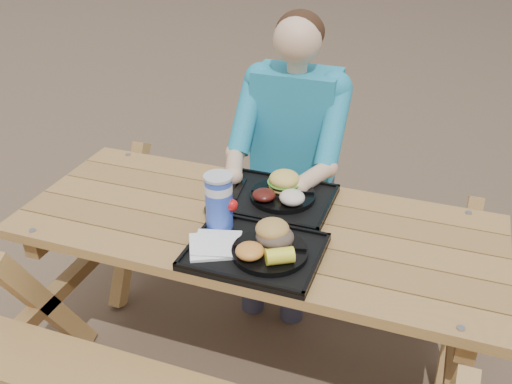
% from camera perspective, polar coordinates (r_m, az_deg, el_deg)
% --- Properties ---
extents(ground, '(60.00, 60.00, 0.00)m').
position_cam_1_polar(ground, '(2.63, 0.00, -16.89)').
color(ground, '#999999').
rests_on(ground, ground).
extents(picnic_table, '(1.80, 1.49, 0.75)m').
position_cam_1_polar(picnic_table, '(2.37, 0.00, -10.66)').
color(picnic_table, '#999999').
rests_on(picnic_table, ground).
extents(tray_near, '(0.45, 0.35, 0.02)m').
position_cam_1_polar(tray_near, '(1.96, -0.10, -6.07)').
color(tray_near, black).
rests_on(tray_near, picnic_table).
extents(tray_far, '(0.45, 0.35, 0.02)m').
position_cam_1_polar(tray_far, '(2.26, 1.86, -0.77)').
color(tray_far, black).
rests_on(tray_far, picnic_table).
extents(plate_near, '(0.26, 0.26, 0.02)m').
position_cam_1_polar(plate_near, '(1.93, 1.39, -6.00)').
color(plate_near, black).
rests_on(plate_near, tray_near).
extents(plate_far, '(0.26, 0.26, 0.02)m').
position_cam_1_polar(plate_far, '(2.25, 2.68, -0.35)').
color(plate_far, black).
rests_on(plate_far, tray_far).
extents(napkin_stack, '(0.22, 0.22, 0.02)m').
position_cam_1_polar(napkin_stack, '(1.97, -4.30, -5.31)').
color(napkin_stack, white).
rests_on(napkin_stack, tray_near).
extents(soda_cup, '(0.10, 0.10, 0.20)m').
position_cam_1_polar(soda_cup, '(2.04, -3.72, -1.06)').
color(soda_cup, '#183AB6').
rests_on(soda_cup, tray_near).
extents(condiment_bbq, '(0.05, 0.05, 0.03)m').
position_cam_1_polar(condiment_bbq, '(2.05, 0.93, -3.43)').
color(condiment_bbq, black).
rests_on(condiment_bbq, tray_near).
extents(condiment_mustard, '(0.05, 0.05, 0.03)m').
position_cam_1_polar(condiment_mustard, '(2.04, 2.72, -3.78)').
color(condiment_mustard, gold).
rests_on(condiment_mustard, tray_near).
extents(sandwich, '(0.12, 0.12, 0.13)m').
position_cam_1_polar(sandwich, '(1.92, 1.92, -3.56)').
color(sandwich, '#C18D44').
rests_on(sandwich, plate_near).
extents(mac_cheese, '(0.10, 0.10, 0.05)m').
position_cam_1_polar(mac_cheese, '(1.88, -0.63, -5.93)').
color(mac_cheese, gold).
rests_on(mac_cheese, plate_near).
extents(corn_cob, '(0.13, 0.13, 0.05)m').
position_cam_1_polar(corn_cob, '(1.85, 2.40, -6.41)').
color(corn_cob, '#FFF335').
rests_on(corn_cob, plate_near).
extents(cutlery_far, '(0.05, 0.18, 0.01)m').
position_cam_1_polar(cutlery_far, '(2.31, -1.78, 0.33)').
color(cutlery_far, black).
rests_on(cutlery_far, tray_far).
extents(burger, '(0.13, 0.13, 0.11)m').
position_cam_1_polar(burger, '(2.26, 2.87, 1.66)').
color(burger, '#F2C655').
rests_on(burger, plate_far).
extents(baked_beans, '(0.09, 0.09, 0.04)m').
position_cam_1_polar(baked_beans, '(2.19, 0.80, -0.29)').
color(baked_beans, '#4B140F').
rests_on(baked_beans, plate_far).
extents(potato_salad, '(0.10, 0.10, 0.05)m').
position_cam_1_polar(potato_salad, '(2.17, 3.63, -0.55)').
color(potato_salad, '#EFDFCB').
rests_on(potato_salad, plate_far).
extents(diner, '(0.48, 0.84, 1.28)m').
position_cam_1_polar(diner, '(2.75, 3.76, 2.18)').
color(diner, '#1A8FB8').
rests_on(diner, ground).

